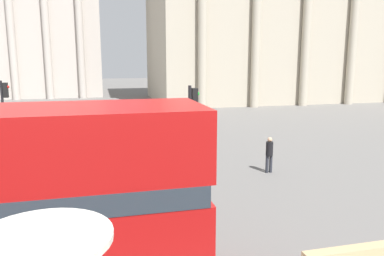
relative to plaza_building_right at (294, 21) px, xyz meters
The scene contains 7 objects.
plaza_building_right is the anchor object (origin of this frame).
traffic_light_near 39.02m from the plaza_building_right, 123.82° to the right, with size 0.42×0.24×4.13m.
traffic_light_mid 39.40m from the plaza_building_right, 138.36° to the right, with size 0.42×0.24×4.07m.
car_white 30.19m from the plaza_building_right, 151.77° to the right, with size 4.20×1.93×1.35m.
pedestrian_olive 29.59m from the plaza_building_right, 139.40° to the right, with size 0.32×0.32×1.73m.
pedestrian_black 35.69m from the plaza_building_right, 120.01° to the right, with size 0.32×0.32×1.64m.
pedestrian_white 38.36m from the plaza_building_right, 135.40° to the right, with size 0.32×0.32×1.70m.
Camera 1 is at (1.05, -1.90, 5.06)m, focal length 35.00 mm.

